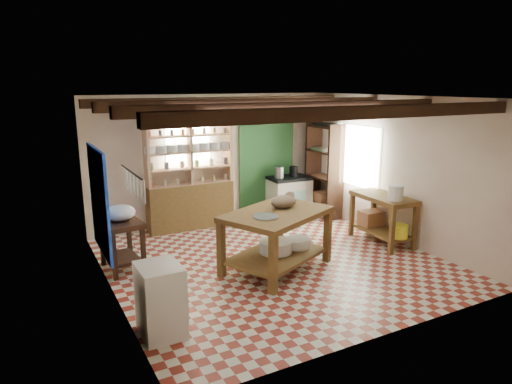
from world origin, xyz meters
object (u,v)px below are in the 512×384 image
prep_table (122,245)px  white_cabinet (160,300)px  cat (284,202)px  work_table (276,240)px  stove (289,196)px  right_counter (382,219)px

prep_table → white_cabinet: white_cabinet is taller
prep_table → cat: (2.31, -0.94, 0.62)m
work_table → stove: 2.97m
work_table → prep_table: work_table is taller
work_table → cat: bearing=11.3°
stove → white_cabinet: size_ratio=1.05×
stove → work_table: bearing=-123.1°
white_cabinet → cat: size_ratio=1.98×
stove → white_cabinet: 5.15m
stove → right_counter: right_counter is taller
stove → cat: bearing=-121.4°
white_cabinet → prep_table: bearing=89.2°
white_cabinet → stove: bearing=41.3°
prep_table → white_cabinet: bearing=-95.0°
right_counter → cat: (-2.07, -0.01, 0.58)m
right_counter → work_table: bearing=-172.8°
stove → white_cabinet: bearing=-135.8°
work_table → white_cabinet: bearing=-178.6°
stove → right_counter: bearing=-73.8°
work_table → right_counter: (2.28, 0.15, -0.02)m
work_table → prep_table: (-2.10, 1.09, -0.06)m
work_table → stove: bearing=30.1°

